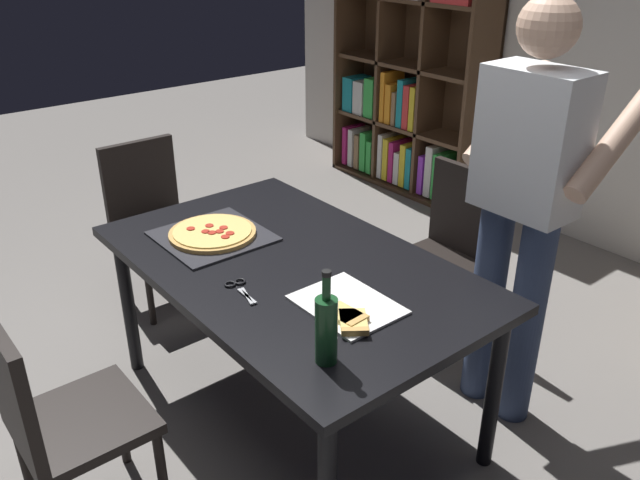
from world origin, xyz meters
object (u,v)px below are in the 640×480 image
Objects in this scene: pepperoni_pizza_on_tray at (213,234)px; kitchen_scissors at (239,287)px; dining_table at (291,277)px; chair_near_camera at (53,414)px; chair_left_end at (152,214)px; person_serving_pizza at (525,197)px; wine_bottle at (326,328)px; chair_far_side at (449,246)px; bookshelf at (410,85)px.

kitchen_scissors is (0.44, -0.15, -0.01)m from pepperoni_pizza_on_tray.
pepperoni_pizza_on_tray is 0.46m from kitchen_scissors.
dining_table is 1.80× the size of chair_near_camera.
chair_left_end is 2.09× the size of pepperoni_pizza_on_tray.
dining_table is 0.97m from person_serving_pizza.
chair_near_camera reaches higher than kitchen_scissors.
pepperoni_pizza_on_tray is (-0.39, -0.13, 0.09)m from dining_table.
pepperoni_pizza_on_tray is at bearing 114.52° from chair_near_camera.
chair_near_camera is 2.85× the size of wine_bottle.
wine_bottle is (0.59, -1.28, 0.36)m from chair_far_side.
wine_bottle is (0.59, 0.68, 0.36)m from chair_near_camera.
bookshelf reaches higher than kitchen_scissors.
chair_near_camera is (-0.00, -0.98, -0.17)m from dining_table.
person_serving_pizza is 4.06× the size of pepperoni_pizza_on_tray.
person_serving_pizza is (2.18, -1.62, 0.18)m from bookshelf.
dining_table is 0.29m from kitchen_scissors.
pepperoni_pizza_on_tray is (1.27, -2.51, -0.05)m from bookshelf.
wine_bottle is at bearing -2.81° from kitchen_scissors.
dining_table is at bearing 0.00° from chair_left_end.
pepperoni_pizza_on_tray is 1.36× the size of wine_bottle.
bookshelf is (-1.65, 3.36, 0.30)m from chair_near_camera.
wine_bottle is 1.60× the size of kitchen_scissors.
person_serving_pizza is at bearing -22.82° from chair_far_side.
kitchen_scissors is at bearing -87.67° from chair_far_side.
person_serving_pizza is (0.52, 1.73, 0.49)m from chair_near_camera.
pepperoni_pizza_on_tray is (-0.39, -1.10, 0.25)m from chair_far_side.
chair_near_camera reaches higher than pepperoni_pizza_on_tray.
person_serving_pizza is at bearing 65.38° from kitchen_scissors.
chair_far_side and chair_left_end have the same top height.
bookshelf is 6.17× the size of wine_bottle.
dining_table is at bearing 152.93° from wine_bottle.
person_serving_pizza is (0.52, -0.22, 0.49)m from chair_far_side.
chair_left_end is 0.95m from pepperoni_pizza_on_tray.
chair_left_end is 1.94m from wine_bottle.
wine_bottle reaches higher than chair_near_camera.
pepperoni_pizza_on_tray is at bearing -109.36° from chair_far_side.
person_serving_pizza reaches higher than pepperoni_pizza_on_tray.
bookshelf is at bearing 98.51° from chair_left_end.
pepperoni_pizza_on_tray reaches higher than dining_table.
bookshelf reaches higher than wine_bottle.
kitchen_scissors is at bearing -114.62° from person_serving_pizza.
chair_left_end is at bearing -143.00° from chair_far_side.
bookshelf is at bearing 122.70° from kitchen_scissors.
wine_bottle is 0.55m from kitchen_scissors.
chair_far_side is 1.45m from wine_bottle.
chair_near_camera and chair_far_side have the same top height.
chair_left_end is at bearing 170.95° from wine_bottle.
person_serving_pizza is at bearing 44.13° from pepperoni_pizza_on_tray.
chair_far_side is at bearing 70.64° from pepperoni_pizza_on_tray.
bookshelf reaches higher than dining_table.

